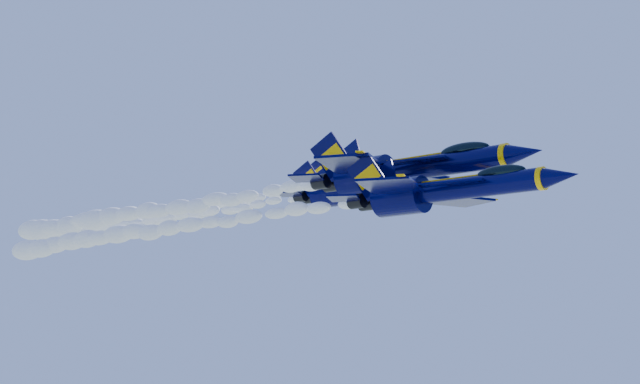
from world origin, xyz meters
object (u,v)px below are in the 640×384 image
Objects in this scene: jet_fourth at (366,180)px; jet_third at (361,188)px; jet_lead at (443,190)px; jet_second at (407,169)px.

jet_third is at bearing -56.63° from jet_fourth.
jet_lead is at bearing -44.96° from jet_fourth.
jet_third reaches higher than jet_lead.
jet_second is at bearing -40.18° from jet_third.
jet_lead is 8.02m from jet_second.
jet_fourth is at bearing 132.95° from jet_second.
jet_second is (-5.91, 4.56, 2.92)m from jet_lead.
jet_third is 11.35m from jet_fourth.
jet_third is (-17.59, 14.42, 4.09)m from jet_lead.
jet_lead is 0.87× the size of jet_second.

